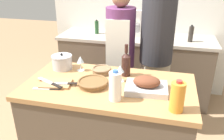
{
  "coord_description": "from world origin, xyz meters",
  "views": [
    {
      "loc": [
        0.43,
        -1.66,
        1.82
      ],
      "look_at": [
        0.0,
        0.11,
        1.01
      ],
      "focal_mm": 38.0,
      "sensor_mm": 36.0,
      "label": 1
    }
  ],
  "objects_px": {
    "person_cook_guest": "(156,50)",
    "stock_pot": "(62,62)",
    "condiment_bottle_short": "(97,27)",
    "wicker_basket": "(93,83)",
    "juice_jug": "(177,97)",
    "wine_glass_right": "(120,69)",
    "milk_jug": "(115,86)",
    "wine_bottle_green": "(126,64)",
    "knife_chef": "(51,83)",
    "mixing_bowl": "(102,70)",
    "knife_paring": "(66,84)",
    "stand_mixer": "(138,26)",
    "condiment_bottle_tall": "(191,34)",
    "wine_glass_left": "(80,60)",
    "cutting_board": "(56,83)",
    "knife_bread": "(48,89)",
    "roasting_pan": "(146,85)",
    "person_cook_aproned": "(120,55)"
  },
  "relations": [
    {
      "from": "wicker_basket",
      "to": "knife_paring",
      "type": "height_order",
      "value": "wicker_basket"
    },
    {
      "from": "milk_jug",
      "to": "wine_glass_left",
      "type": "relative_size",
      "value": 1.66
    },
    {
      "from": "wine_glass_right",
      "to": "juice_jug",
      "type": "bearing_deg",
      "value": -36.77
    },
    {
      "from": "mixing_bowl",
      "to": "knife_paring",
      "type": "bearing_deg",
      "value": -124.45
    },
    {
      "from": "knife_bread",
      "to": "wicker_basket",
      "type": "bearing_deg",
      "value": 23.01
    },
    {
      "from": "milk_jug",
      "to": "wicker_basket",
      "type": "bearing_deg",
      "value": 143.24
    },
    {
      "from": "milk_jug",
      "to": "stand_mixer",
      "type": "height_order",
      "value": "stand_mixer"
    },
    {
      "from": "roasting_pan",
      "to": "knife_chef",
      "type": "xyz_separation_m",
      "value": [
        -0.76,
        -0.09,
        -0.03
      ]
    },
    {
      "from": "mixing_bowl",
      "to": "condiment_bottle_short",
      "type": "bearing_deg",
      "value": 108.8
    },
    {
      "from": "roasting_pan",
      "to": "cutting_board",
      "type": "height_order",
      "value": "roasting_pan"
    },
    {
      "from": "person_cook_guest",
      "to": "stand_mixer",
      "type": "bearing_deg",
      "value": 89.57
    },
    {
      "from": "stock_pot",
      "to": "juice_jug",
      "type": "height_order",
      "value": "juice_jug"
    },
    {
      "from": "condiment_bottle_short",
      "to": "knife_bread",
      "type": "bearing_deg",
      "value": -85.96
    },
    {
      "from": "wine_bottle_green",
      "to": "knife_chef",
      "type": "relative_size",
      "value": 1.04
    },
    {
      "from": "cutting_board",
      "to": "wine_glass_left",
      "type": "bearing_deg",
      "value": 72.71
    },
    {
      "from": "knife_chef",
      "to": "knife_paring",
      "type": "xyz_separation_m",
      "value": [
        0.12,
        0.02,
        0.0
      ]
    },
    {
      "from": "wicker_basket",
      "to": "mixing_bowl",
      "type": "bearing_deg",
      "value": 90.3
    },
    {
      "from": "knife_chef",
      "to": "juice_jug",
      "type": "bearing_deg",
      "value": -7.77
    },
    {
      "from": "cutting_board",
      "to": "person_cook_guest",
      "type": "xyz_separation_m",
      "value": [
        0.74,
        0.87,
        0.06
      ]
    },
    {
      "from": "condiment_bottle_short",
      "to": "wicker_basket",
      "type": "bearing_deg",
      "value": -74.05
    },
    {
      "from": "mixing_bowl",
      "to": "knife_bread",
      "type": "distance_m",
      "value": 0.51
    },
    {
      "from": "wicker_basket",
      "to": "milk_jug",
      "type": "relative_size",
      "value": 1.06
    },
    {
      "from": "cutting_board",
      "to": "milk_jug",
      "type": "distance_m",
      "value": 0.54
    },
    {
      "from": "stock_pot",
      "to": "wine_bottle_green",
      "type": "xyz_separation_m",
      "value": [
        0.6,
        -0.01,
        0.05
      ]
    },
    {
      "from": "wine_glass_left",
      "to": "wine_glass_right",
      "type": "bearing_deg",
      "value": -18.41
    },
    {
      "from": "stock_pot",
      "to": "stand_mixer",
      "type": "bearing_deg",
      "value": 68.44
    },
    {
      "from": "roasting_pan",
      "to": "cutting_board",
      "type": "distance_m",
      "value": 0.73
    },
    {
      "from": "person_cook_guest",
      "to": "stock_pot",
      "type": "bearing_deg",
      "value": -168.89
    },
    {
      "from": "knife_chef",
      "to": "condiment_bottle_tall",
      "type": "distance_m",
      "value": 1.95
    },
    {
      "from": "roasting_pan",
      "to": "knife_paring",
      "type": "relative_size",
      "value": 1.67
    },
    {
      "from": "cutting_board",
      "to": "person_cook_aproned",
      "type": "xyz_separation_m",
      "value": [
        0.35,
        0.88,
        -0.04
      ]
    },
    {
      "from": "knife_chef",
      "to": "knife_bread",
      "type": "height_order",
      "value": "knife_chef"
    },
    {
      "from": "roasting_pan",
      "to": "knife_paring",
      "type": "bearing_deg",
      "value": -173.7
    },
    {
      "from": "mixing_bowl",
      "to": "milk_jug",
      "type": "distance_m",
      "value": 0.48
    },
    {
      "from": "knife_chef",
      "to": "person_cook_guest",
      "type": "xyz_separation_m",
      "value": [
        0.78,
        0.89,
        0.05
      ]
    },
    {
      "from": "wine_glass_right",
      "to": "stand_mixer",
      "type": "height_order",
      "value": "stand_mixer"
    },
    {
      "from": "juice_jug",
      "to": "wine_glass_right",
      "type": "relative_size",
      "value": 1.52
    },
    {
      "from": "roasting_pan",
      "to": "knife_bread",
      "type": "height_order",
      "value": "roasting_pan"
    },
    {
      "from": "wine_bottle_green",
      "to": "wine_glass_right",
      "type": "height_order",
      "value": "wine_bottle_green"
    },
    {
      "from": "knife_bread",
      "to": "condiment_bottle_short",
      "type": "xyz_separation_m",
      "value": [
        -0.12,
        1.71,
        0.08
      ]
    },
    {
      "from": "knife_paring",
      "to": "condiment_bottle_tall",
      "type": "bearing_deg",
      "value": 55.8
    },
    {
      "from": "wine_bottle_green",
      "to": "wine_glass_left",
      "type": "relative_size",
      "value": 2.04
    },
    {
      "from": "cutting_board",
      "to": "condiment_bottle_tall",
      "type": "distance_m",
      "value": 1.91
    },
    {
      "from": "wicker_basket",
      "to": "stand_mixer",
      "type": "distance_m",
      "value": 1.59
    },
    {
      "from": "wine_bottle_green",
      "to": "roasting_pan",
      "type": "bearing_deg",
      "value": -49.56
    },
    {
      "from": "condiment_bottle_tall",
      "to": "knife_paring",
      "type": "bearing_deg",
      "value": -124.2
    },
    {
      "from": "wine_glass_left",
      "to": "knife_paring",
      "type": "bearing_deg",
      "value": -92.04
    },
    {
      "from": "stock_pot",
      "to": "wine_bottle_green",
      "type": "relative_size",
      "value": 0.66
    },
    {
      "from": "knife_paring",
      "to": "stand_mixer",
      "type": "relative_size",
      "value": 0.57
    },
    {
      "from": "stand_mixer",
      "to": "wine_glass_right",
      "type": "bearing_deg",
      "value": -87.53
    }
  ]
}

